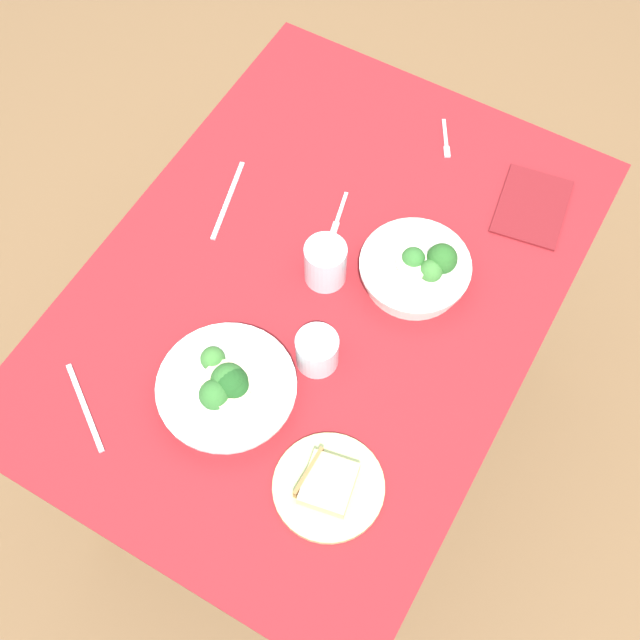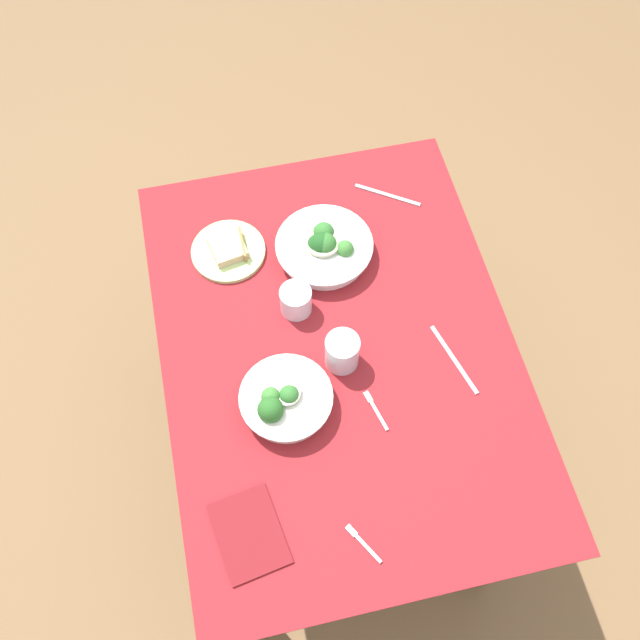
{
  "view_description": "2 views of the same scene",
  "coord_description": "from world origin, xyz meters",
  "px_view_note": "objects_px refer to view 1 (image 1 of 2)",
  "views": [
    {
      "loc": [
        0.71,
        0.41,
        2.14
      ],
      "look_at": [
        0.07,
        0.05,
        0.76
      ],
      "focal_mm": 46.54,
      "sensor_mm": 36.0,
      "label": 1
    },
    {
      "loc": [
        -0.75,
        0.21,
        2.31
      ],
      "look_at": [
        0.07,
        0.03,
        0.76
      ],
      "focal_mm": 40.28,
      "sensor_mm": 36.0,
      "label": 2
    }
  ],
  "objects_px": {
    "broccoli_bowl_near": "(227,388)",
    "table_knife_left": "(85,407)",
    "water_glass_center": "(325,263)",
    "napkin_folded_upper": "(532,206)",
    "fork_by_far_bowl": "(339,215)",
    "broccoli_bowl_far": "(417,269)",
    "bread_side_plate": "(328,486)",
    "water_glass_side": "(317,351)",
    "fork_by_near_bowl": "(446,140)",
    "table_knife_right": "(228,200)"
  },
  "relations": [
    {
      "from": "water_glass_center",
      "to": "fork_by_near_bowl",
      "type": "relative_size",
      "value": 1.01
    },
    {
      "from": "broccoli_bowl_near",
      "to": "water_glass_center",
      "type": "bearing_deg",
      "value": 175.41
    },
    {
      "from": "broccoli_bowl_far",
      "to": "bread_side_plate",
      "type": "relative_size",
      "value": 1.12
    },
    {
      "from": "broccoli_bowl_far",
      "to": "bread_side_plate",
      "type": "height_order",
      "value": "broccoli_bowl_far"
    },
    {
      "from": "water_glass_side",
      "to": "table_knife_right",
      "type": "height_order",
      "value": "water_glass_side"
    },
    {
      "from": "broccoli_bowl_far",
      "to": "fork_by_near_bowl",
      "type": "height_order",
      "value": "broccoli_bowl_far"
    },
    {
      "from": "water_glass_side",
      "to": "napkin_folded_upper",
      "type": "bearing_deg",
      "value": 158.0
    },
    {
      "from": "table_knife_left",
      "to": "water_glass_center",
      "type": "bearing_deg",
      "value": 96.51
    },
    {
      "from": "water_glass_center",
      "to": "napkin_folded_upper",
      "type": "height_order",
      "value": "water_glass_center"
    },
    {
      "from": "fork_by_far_bowl",
      "to": "broccoli_bowl_far",
      "type": "bearing_deg",
      "value": 61.07
    },
    {
      "from": "broccoli_bowl_far",
      "to": "fork_by_near_bowl",
      "type": "bearing_deg",
      "value": -163.79
    },
    {
      "from": "bread_side_plate",
      "to": "napkin_folded_upper",
      "type": "relative_size",
      "value": 1.07
    },
    {
      "from": "water_glass_center",
      "to": "water_glass_side",
      "type": "xyz_separation_m",
      "value": [
        0.17,
        0.08,
        -0.01
      ]
    },
    {
      "from": "table_knife_right",
      "to": "napkin_folded_upper",
      "type": "relative_size",
      "value": 1.11
    },
    {
      "from": "napkin_folded_upper",
      "to": "fork_by_far_bowl",
      "type": "bearing_deg",
      "value": -57.13
    },
    {
      "from": "fork_by_far_bowl",
      "to": "napkin_folded_upper",
      "type": "relative_size",
      "value": 0.58
    },
    {
      "from": "bread_side_plate",
      "to": "water_glass_center",
      "type": "height_order",
      "value": "water_glass_center"
    },
    {
      "from": "fork_by_far_bowl",
      "to": "table_knife_right",
      "type": "bearing_deg",
      "value": -83.5
    },
    {
      "from": "water_glass_side",
      "to": "napkin_folded_upper",
      "type": "relative_size",
      "value": 0.44
    },
    {
      "from": "fork_by_near_bowl",
      "to": "table_knife_right",
      "type": "bearing_deg",
      "value": -71.49
    },
    {
      "from": "water_glass_center",
      "to": "water_glass_side",
      "type": "bearing_deg",
      "value": 25.48
    },
    {
      "from": "fork_by_near_bowl",
      "to": "table_knife_left",
      "type": "bearing_deg",
      "value": -48.83
    },
    {
      "from": "table_knife_right",
      "to": "fork_by_near_bowl",
      "type": "bearing_deg",
      "value": 123.78
    },
    {
      "from": "bread_side_plate",
      "to": "water_glass_side",
      "type": "bearing_deg",
      "value": -145.67
    },
    {
      "from": "bread_side_plate",
      "to": "table_knife_left",
      "type": "relative_size",
      "value": 1.03
    },
    {
      "from": "fork_by_far_bowl",
      "to": "napkin_folded_upper",
      "type": "distance_m",
      "value": 0.4
    },
    {
      "from": "bread_side_plate",
      "to": "fork_by_far_bowl",
      "type": "xyz_separation_m",
      "value": [
        -0.51,
        -0.26,
        -0.01
      ]
    },
    {
      "from": "broccoli_bowl_far",
      "to": "broccoli_bowl_near",
      "type": "bearing_deg",
      "value": -24.89
    },
    {
      "from": "bread_side_plate",
      "to": "fork_by_near_bowl",
      "type": "relative_size",
      "value": 2.05
    },
    {
      "from": "broccoli_bowl_far",
      "to": "table_knife_left",
      "type": "distance_m",
      "value": 0.68
    },
    {
      "from": "broccoli_bowl_near",
      "to": "fork_by_far_bowl",
      "type": "distance_m",
      "value": 0.45
    },
    {
      "from": "fork_by_far_bowl",
      "to": "napkin_folded_upper",
      "type": "height_order",
      "value": "napkin_folded_upper"
    },
    {
      "from": "napkin_folded_upper",
      "to": "broccoli_bowl_far",
      "type": "bearing_deg",
      "value": -26.03
    },
    {
      "from": "broccoli_bowl_far",
      "to": "fork_by_far_bowl",
      "type": "distance_m",
      "value": 0.21
    },
    {
      "from": "fork_by_near_bowl",
      "to": "napkin_folded_upper",
      "type": "relative_size",
      "value": 0.52
    },
    {
      "from": "water_glass_center",
      "to": "fork_by_far_bowl",
      "type": "distance_m",
      "value": 0.15
    },
    {
      "from": "broccoli_bowl_near",
      "to": "water_glass_center",
      "type": "xyz_separation_m",
      "value": [
        -0.31,
        0.02,
        0.01
      ]
    },
    {
      "from": "bread_side_plate",
      "to": "table_knife_left",
      "type": "distance_m",
      "value": 0.47
    },
    {
      "from": "water_glass_center",
      "to": "napkin_folded_upper",
      "type": "xyz_separation_m",
      "value": [
        -0.36,
        0.29,
        -0.05
      ]
    },
    {
      "from": "broccoli_bowl_far",
      "to": "napkin_folded_upper",
      "type": "bearing_deg",
      "value": 153.97
    },
    {
      "from": "broccoli_bowl_near",
      "to": "fork_by_near_bowl",
      "type": "relative_size",
      "value": 2.66
    },
    {
      "from": "water_glass_center",
      "to": "water_glass_side",
      "type": "distance_m",
      "value": 0.19
    },
    {
      "from": "water_glass_center",
      "to": "fork_by_far_bowl",
      "type": "bearing_deg",
      "value": -162.19
    },
    {
      "from": "water_glass_center",
      "to": "table_knife_left",
      "type": "relative_size",
      "value": 0.51
    },
    {
      "from": "fork_by_far_bowl",
      "to": "water_glass_center",
      "type": "bearing_deg",
      "value": 3.8
    },
    {
      "from": "broccoli_bowl_far",
      "to": "fork_by_near_bowl",
      "type": "distance_m",
      "value": 0.36
    },
    {
      "from": "broccoli_bowl_near",
      "to": "table_knife_left",
      "type": "height_order",
      "value": "broccoli_bowl_near"
    },
    {
      "from": "fork_by_near_bowl",
      "to": "table_knife_right",
      "type": "xyz_separation_m",
      "value": [
        0.37,
        -0.32,
        -0.0
      ]
    },
    {
      "from": "fork_by_far_bowl",
      "to": "broccoli_bowl_near",
      "type": "bearing_deg",
      "value": -11.46
    },
    {
      "from": "table_knife_left",
      "to": "napkin_folded_upper",
      "type": "xyz_separation_m",
      "value": [
        -0.82,
        0.53,
        0.0
      ]
    }
  ]
}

